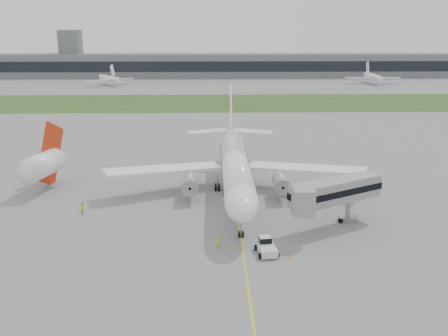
{
  "coord_description": "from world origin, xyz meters",
  "views": [
    {
      "loc": [
        -4.11,
        -82.38,
        29.61
      ],
      "look_at": [
        -2.07,
        2.0,
        5.72
      ],
      "focal_mm": 40.0,
      "sensor_mm": 36.0,
      "label": 1
    }
  ],
  "objects_px": {
    "airliner": "(235,164)",
    "neighbor_aircraft": "(43,164)",
    "jet_bridge": "(332,193)",
    "ground_crew_near": "(218,242)",
    "pushback_tug": "(266,246)"
  },
  "relations": [
    {
      "from": "airliner",
      "to": "ground_crew_near",
      "type": "bearing_deg",
      "value": -98.17
    },
    {
      "from": "jet_bridge",
      "to": "neighbor_aircraft",
      "type": "distance_m",
      "value": 53.13
    },
    {
      "from": "airliner",
      "to": "neighbor_aircraft",
      "type": "height_order",
      "value": "airliner"
    },
    {
      "from": "airliner",
      "to": "pushback_tug",
      "type": "distance_m",
      "value": 25.88
    },
    {
      "from": "neighbor_aircraft",
      "to": "pushback_tug",
      "type": "bearing_deg",
      "value": -21.88
    },
    {
      "from": "airliner",
      "to": "jet_bridge",
      "type": "xyz_separation_m",
      "value": [
        13.71,
        -16.88,
        0.07
      ]
    },
    {
      "from": "neighbor_aircraft",
      "to": "airliner",
      "type": "bearing_deg",
      "value": 9.54
    },
    {
      "from": "jet_bridge",
      "to": "neighbor_aircraft",
      "type": "xyz_separation_m",
      "value": [
        -49.36,
        19.65,
        -0.6
      ]
    },
    {
      "from": "airliner",
      "to": "jet_bridge",
      "type": "relative_size",
      "value": 3.46
    },
    {
      "from": "pushback_tug",
      "to": "airliner",
      "type": "bearing_deg",
      "value": 89.54
    },
    {
      "from": "ground_crew_near",
      "to": "neighbor_aircraft",
      "type": "bearing_deg",
      "value": -35.02
    },
    {
      "from": "pushback_tug",
      "to": "jet_bridge",
      "type": "relative_size",
      "value": 0.27
    },
    {
      "from": "airliner",
      "to": "jet_bridge",
      "type": "bearing_deg",
      "value": -50.91
    },
    {
      "from": "jet_bridge",
      "to": "ground_crew_near",
      "type": "height_order",
      "value": "jet_bridge"
    },
    {
      "from": "airliner",
      "to": "ground_crew_near",
      "type": "height_order",
      "value": "airliner"
    }
  ]
}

